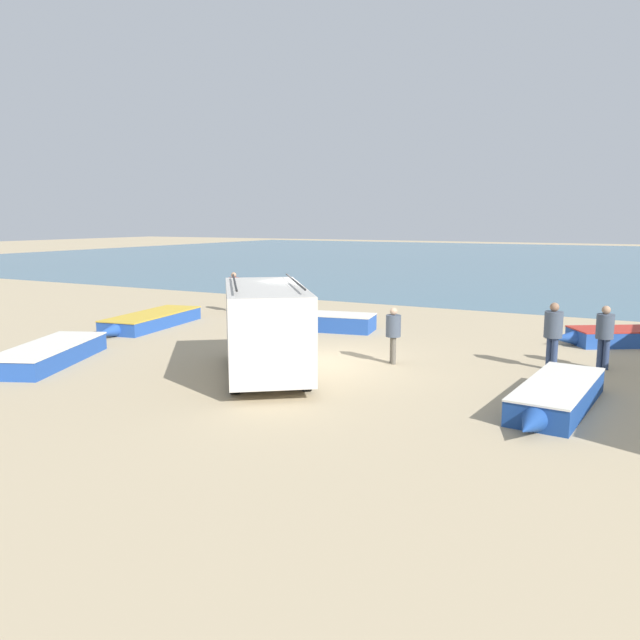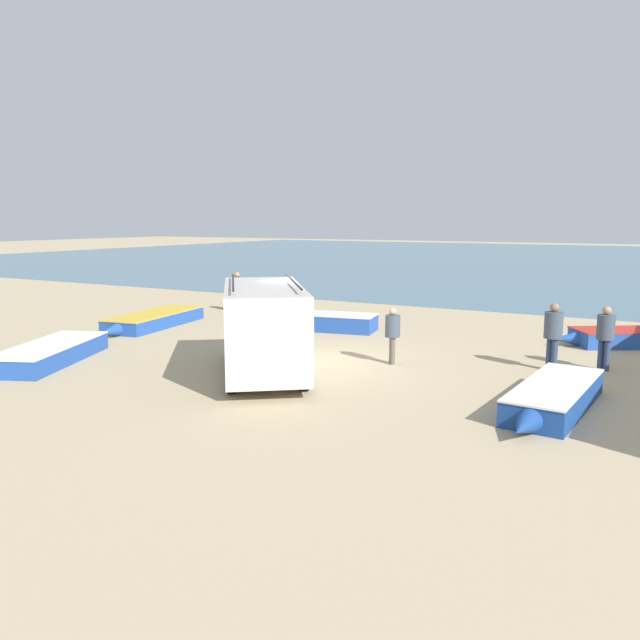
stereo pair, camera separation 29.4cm
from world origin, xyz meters
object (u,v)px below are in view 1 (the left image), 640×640
Objects in this scene: fishing_rowboat_2 at (322,321)px; fishing_rowboat_4 at (52,353)px; parked_van at (265,327)px; fisherman_0 at (553,330)px; fisherman_2 at (393,330)px; fisherman_3 at (234,288)px; fishing_rowboat_3 at (626,336)px; fisherman_1 at (605,331)px; fishing_rowboat_0 at (556,397)px; fishing_rowboat_1 at (150,320)px.

fishing_rowboat_2 reaches higher than fishing_rowboat_4.
parked_van is 2.85× the size of fisherman_0.
fisherman_3 is (-9.73, 6.01, 0.09)m from fisherman_2.
fishing_rowboat_3 is 4.11m from fisherman_1.
fishing_rowboat_2 is at bearing -73.36° from fisherman_2.
fishing_rowboat_2 reaches higher than fishing_rowboat_0.
fishing_rowboat_3 is (1.04, 8.44, -0.01)m from fishing_rowboat_0.
fisherman_1 is at bearing 158.79° from fisherman_0.
fishing_rowboat_0 is at bearing 18.63° from fisherman_1.
fishing_rowboat_2 is at bearing -50.36° from fishing_rowboat_4.
fishing_rowboat_0 is 16.64m from fisherman_3.
fisherman_1 is (13.82, 6.41, 0.77)m from fishing_rowboat_4.
fishing_rowboat_3 is at bearing -177.87° from fishing_rowboat_2.
parked_van is 7.11m from fishing_rowboat_0.
fisherman_0 is at bearing -88.72° from fishing_rowboat_4.
fishing_rowboat_0 is 0.86× the size of fishing_rowboat_1.
fishing_rowboat_3 is 17.65m from fishing_rowboat_4.
fishing_rowboat_2 is 9.75m from fisherman_1.
parked_van is 1.19× the size of fishing_rowboat_2.
fishing_rowboat_1 is 1.30× the size of fishing_rowboat_3.
fishing_rowboat_4 is 13.86m from fisherman_0.
fishing_rowboat_4 is 2.78× the size of fisherman_0.
parked_van is at bearing -81.64° from fishing_rowboat_0.
fisherman_1 is at bearing 158.91° from fishing_rowboat_2.
fishing_rowboat_3 is at bearing -159.59° from fisherman_1.
fisherman_2 is at bearing 73.26° from fishing_rowboat_1.
fishing_rowboat_3 is at bearing -79.17° from parked_van.
fisherman_3 reaches higher than fishing_rowboat_3.
fisherman_3 reaches higher than fisherman_1.
fisherman_2 reaches higher than fishing_rowboat_4.
fishing_rowboat_3 is 15.41m from fisherman_3.
fisherman_3 reaches higher than fishing_rowboat_4.
fishing_rowboat_2 is (5.95, 2.53, 0.05)m from fishing_rowboat_1.
fishing_rowboat_0 is 13.36m from fishing_rowboat_4.
fisherman_3 is at bearing -32.03° from fishing_rowboat_3.
fishing_rowboat_0 is 3.01× the size of fisherman_2.
fishing_rowboat_4 is (-4.28, -8.27, -0.04)m from fishing_rowboat_2.
fishing_rowboat_2 is at bearing -120.22° from fishing_rowboat_0.
fisherman_2 is at bearing 14.75° from fishing_rowboat_3.
fishing_rowboat_2 reaches higher than fishing_rowboat_1.
fishing_rowboat_1 is 15.52m from fisherman_1.
fisherman_3 reaches higher than fishing_rowboat_0.
fishing_rowboat_0 is 8.50m from fishing_rowboat_3.
parked_van is 1.21× the size of fishing_rowboat_3.
fisherman_1 reaches higher than fishing_rowboat_2.
fishing_rowboat_3 reaches higher than fishing_rowboat_1.
fishing_rowboat_0 is at bearing -100.90° from fisherman_3.
fisherman_2 reaches higher than fishing_rowboat_2.
fishing_rowboat_0 is 10.92m from fishing_rowboat_2.
fisherman_2 reaches higher than fishing_rowboat_0.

